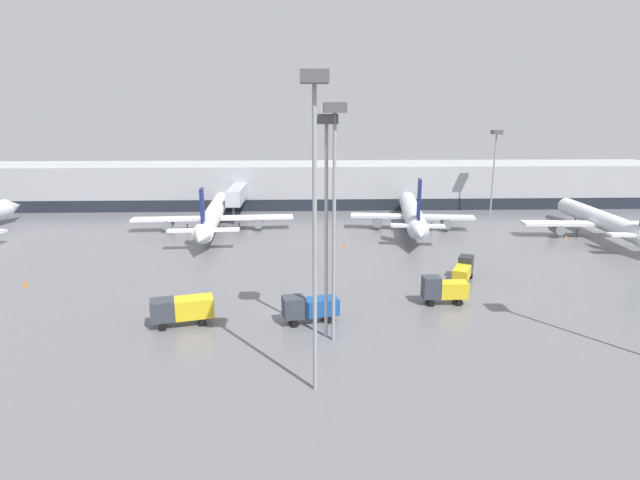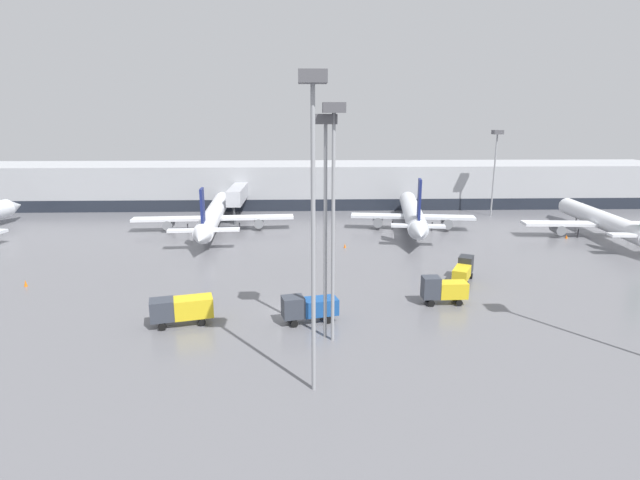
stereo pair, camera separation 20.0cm
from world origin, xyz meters
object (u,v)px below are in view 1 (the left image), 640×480
Objects in this scene: service_truck_1 at (464,269)px; apron_light_mast_2 at (496,148)px; parked_jet_1 at (412,213)px; traffic_cone_3 at (566,236)px; traffic_cone_1 at (610,230)px; traffic_cone_4 at (345,246)px; traffic_cone_0 at (25,284)px; parked_jet_2 at (603,221)px; apron_light_mast_4 at (326,166)px; service_truck_0 at (182,308)px; apron_light_mast_1 at (314,153)px; service_truck_2 at (309,307)px; service_truck_3 at (443,289)px; parked_jet_3 at (213,215)px; apron_light_mast_0 at (335,160)px.

service_truck_1 is 0.33× the size of apron_light_mast_2.
parked_jet_1 reaches higher than traffic_cone_3.
traffic_cone_1 is 10.55m from traffic_cone_3.
apron_light_mast_2 is at bearing 105.83° from traffic_cone_3.
traffic_cone_0 is at bearing -157.26° from traffic_cone_4.
traffic_cone_1 reaches higher than traffic_cone_3.
apron_light_mast_4 is (-46.58, -35.86, 12.51)m from parked_jet_2.
service_truck_0 is 0.31× the size of apron_light_mast_4.
traffic_cone_4 is 34.32m from apron_light_mast_4.
service_truck_1 is 33.58m from apron_light_mast_1.
service_truck_2 reaches higher than traffic_cone_3.
traffic_cone_0 is (-80.72, -21.34, -2.30)m from parked_jet_2.
apron_light_mast_4 is (-12.69, -7.56, 13.57)m from service_truck_3.
traffic_cone_0 is at bearing 109.06° from parked_jet_2.
service_truck_2 is 34.62m from traffic_cone_0.
traffic_cone_1 is (84.33, 24.80, -0.03)m from traffic_cone_0.
service_truck_1 is (34.38, -28.32, -1.16)m from parked_jet_3.
service_truck_1 reaches higher than service_truck_0.
apron_light_mast_4 is at bearing -122.91° from apron_light_mast_2.
apron_light_mast_1 is (-5.48, -39.50, 16.64)m from traffic_cone_4.
traffic_cone_0 is at bearing 126.84° from parked_jet_1.
apron_light_mast_1 reaches higher than traffic_cone_3.
traffic_cone_1 is 65.58m from apron_light_mast_0.
traffic_cone_1 is (33.08, 24.67, -1.15)m from service_truck_1.
traffic_cone_0 reaches higher than traffic_cone_4.
service_truck_3 is 26.42m from apron_light_mast_1.
service_truck_0 is 1.08× the size of service_truck_2.
parked_jet_1 is at bearing -128.75° from service_truck_2.
service_truck_0 is 32.76m from traffic_cone_4.
parked_jet_2 is at bearing -141.74° from service_truck_3.
apron_light_mast_2 reaches higher than parked_jet_3.
apron_light_mast_0 is (14.03, -3.85, 14.17)m from service_truck_0.
service_truck_1 is at bearing -123.50° from service_truck_3.
parked_jet_3 is 2.29× the size of apron_light_mast_2.
parked_jet_2 is at bearing 7.05° from traffic_cone_4.
parked_jet_3 is 40.09m from service_truck_0.
traffic_cone_4 is 0.04× the size of apron_light_mast_2.
traffic_cone_4 is at bearing -169.28° from traffic_cone_1.
apron_light_mast_4 is at bearing 100.04° from service_truck_2.
traffic_cone_1 is 24.80m from apron_light_mast_2.
parked_jet_1 reaches higher than parked_jet_2.
traffic_cone_3 is 0.03× the size of apron_light_mast_0.
service_truck_0 reaches higher than traffic_cone_0.
parked_jet_2 is (29.70, -6.54, -0.16)m from parked_jet_1.
apron_light_mast_0 is 0.92× the size of apron_light_mast_1.
parked_jet_2 reaches higher than traffic_cone_4.
service_truck_3 is at bearing -115.63° from apron_light_mast_2.
apron_light_mast_0 is at bearing -23.72° from traffic_cone_0.
traffic_cone_0 is 0.04× the size of apron_light_mast_0.
apron_light_mast_1 is (-47.78, -44.73, 14.28)m from parked_jet_2.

